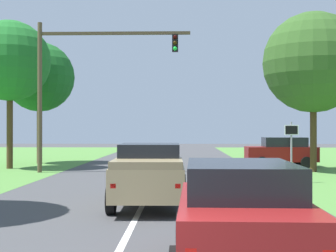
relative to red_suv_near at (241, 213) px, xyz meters
The scene contains 9 objects.
ground_plane 9.27m from the red_suv_near, 103.75° to the left, with size 120.00×120.00×0.00m, color #424244.
red_suv_near is the anchor object (origin of this frame).
pickup_truck_lead 7.14m from the red_suv_near, 105.85° to the left, with size 2.31×5.50×1.89m.
traffic_light 19.88m from the red_suv_near, 109.52° to the left, with size 8.17×0.40×8.03m.
keep_moving_sign 13.87m from the red_suv_near, 74.39° to the left, with size 0.60×0.09×2.64m.
oak_tree_right 20.66m from the red_suv_near, 72.11° to the left, with size 5.47×5.47×8.68m.
crossing_suv_far 23.14m from the red_suv_near, 77.18° to the left, with size 4.26×2.16×1.81m.
extra_tree_1 24.17m from the red_suv_near, 118.03° to the left, with size 4.74×4.74×8.70m.
extra_tree_2 27.88m from the red_suv_near, 112.72° to the left, with size 4.69×4.69×8.19m.
Camera 1 is at (1.20, -5.14, 2.35)m, focal length 53.80 mm.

